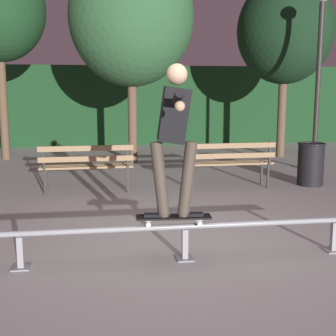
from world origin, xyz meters
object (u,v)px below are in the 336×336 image
Objects in this scene: grind_rail at (185,232)px; tree_far_right at (285,31)px; park_bench_left_center at (230,159)px; skateboard at (174,217)px; lamp_post_right at (319,56)px; park_bench_leftmost at (87,163)px; tree_behind_benches at (131,17)px; trash_can at (311,163)px; skateboarder at (174,128)px.

tree_far_right reaches higher than grind_rail.
park_bench_left_center reaches higher than grind_rail.
skateboard is 6.58m from lamp_post_right.
park_bench_leftmost is at bearing 106.04° from skateboard.
trash_can is at bearing -46.01° from tree_behind_benches.
trash_can is at bearing -103.77° from tree_far_right.
trash_can is at bearing 48.59° from grind_rail.
skateboarder reaches higher than park_bench_leftmost.
tree_behind_benches is 4.37m from lamp_post_right.
skateboarder reaches higher than park_bench_left_center.
skateboard is at bearing -132.52° from trash_can.
skateboarder is 0.40× the size of lamp_post_right.
skateboarder is (-0.12, -0.00, 1.10)m from grind_rail.
tree_far_right reaches higher than skateboarder.
grind_rail is at bearing -113.35° from park_bench_left_center.
tree_far_right reaches higher than park_bench_left_center.
lamp_post_right is at bearing 32.36° from park_bench_left_center.
tree_behind_benches is at bearing 154.95° from lamp_post_right.
park_bench_left_center reaches higher than trash_can.
tree_behind_benches reaches higher than trash_can.
skateboarder is 6.98m from tree_behind_benches.
lamp_post_right is (-0.15, -2.30, -0.78)m from tree_far_right.
trash_can is (1.59, 0.08, -0.12)m from park_bench_left_center.
lamp_post_right is at bearing 51.12° from skateboarder.
park_bench_leftmost is 1.00× the size of park_bench_left_center.
skateboarder is 3.63m from park_bench_leftmost.
skateboard is at bearing 175.16° from skateboarder.
grind_rail is 8.71m from tree_far_right.
park_bench_left_center is (1.58, 3.38, -0.86)m from skateboarder.
tree_far_right is (5.05, 3.78, 2.73)m from park_bench_leftmost.
tree_far_right reaches higher than trash_can.
tree_far_right is at bearing 60.34° from skateboard.
lamp_post_right is (3.86, -1.80, -0.97)m from tree_behind_benches.
trash_can is at bearing 1.06° from park_bench_leftmost.
lamp_post_right is (3.93, 4.87, 2.02)m from skateboard.
skateboard is at bearing -90.60° from tree_behind_benches.
grind_rail is 6.56m from lamp_post_right.
skateboard is 7.31m from tree_behind_benches.
skateboard is 0.99× the size of trash_can.
tree_behind_benches is 4.05m from tree_far_right.
tree_behind_benches is (-0.05, 6.68, 3.15)m from grind_rail.
park_bench_leftmost is 0.35× the size of tree_far_right.
skateboard is at bearing -119.66° from tree_far_right.
park_bench_left_center is at bearing -147.64° from lamp_post_right.
park_bench_leftmost is at bearing 180.00° from park_bench_left_center.
park_bench_leftmost is 0.41× the size of lamp_post_right.
park_bench_leftmost is at bearing -107.58° from tree_behind_benches.
park_bench_left_center is at bearing 64.93° from skateboard.
tree_behind_benches reaches higher than skateboard.
lamp_post_right is 2.62m from trash_can.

